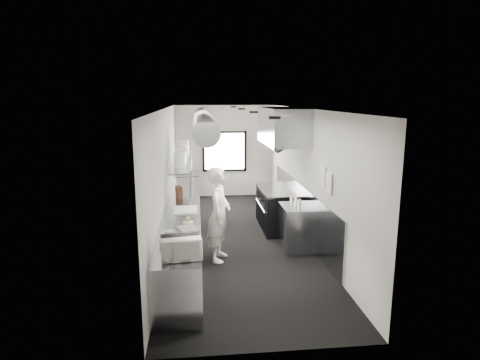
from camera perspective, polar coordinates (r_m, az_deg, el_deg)
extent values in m
cube|color=black|center=(8.89, -0.36, -8.34)|extent=(3.00, 8.00, 0.01)
cube|color=white|center=(8.35, -0.39, 10.03)|extent=(3.00, 8.00, 0.01)
cube|color=#B7B4AE|center=(12.45, -2.21, 4.08)|extent=(3.00, 0.02, 2.80)
cube|color=#B7B4AE|center=(4.68, 4.56, -8.84)|extent=(3.00, 0.02, 2.80)
cube|color=#B7B4AE|center=(8.50, -10.50, 0.34)|extent=(0.02, 8.00, 2.80)
cube|color=#B7B4AE|center=(8.78, 9.41, 0.75)|extent=(0.02, 8.00, 2.80)
cube|color=gray|center=(9.25, 8.62, -4.07)|extent=(0.03, 5.50, 1.10)
cylinder|color=gray|center=(8.72, -5.28, 8.40)|extent=(0.40, 6.40, 0.40)
cube|color=white|center=(12.41, -2.20, 4.06)|extent=(1.20, 0.03, 1.10)
cube|color=black|center=(12.36, -2.23, 6.71)|extent=(1.36, 0.03, 0.08)
cube|color=black|center=(12.51, -2.19, 1.46)|extent=(1.36, 0.03, 0.08)
cube|color=black|center=(12.40, -5.17, 4.02)|extent=(0.08, 0.03, 1.25)
cube|color=black|center=(12.48, 0.73, 4.11)|extent=(0.08, 0.03, 1.25)
cube|color=gray|center=(9.24, 6.04, 7.63)|extent=(0.80, 2.20, 0.80)
cube|color=gray|center=(9.20, 3.67, 5.22)|extent=(0.05, 2.20, 0.05)
cube|color=black|center=(9.25, 5.51, 5.53)|extent=(0.50, 2.10, 0.28)
cube|color=gray|center=(8.23, -8.06, -6.78)|extent=(0.70, 6.00, 0.90)
cube|color=gray|center=(9.43, -8.27, 2.46)|extent=(0.45, 3.00, 0.04)
cylinder|color=gray|center=(8.12, -7.14, -1.38)|extent=(0.04, 0.04, 0.66)
cylinder|color=gray|center=(9.49, -7.00, 0.52)|extent=(0.04, 0.04, 0.66)
cylinder|color=gray|center=(10.86, -6.90, 1.94)|extent=(0.04, 0.04, 0.66)
cube|color=black|center=(9.56, 5.50, -4.11)|extent=(0.85, 1.60, 0.90)
cube|color=gray|center=(9.44, 5.56, -1.36)|extent=(0.85, 1.60, 0.04)
cube|color=gray|center=(9.49, 3.07, -4.19)|extent=(0.03, 1.55, 0.80)
cylinder|color=gray|center=(9.46, 2.89, -3.61)|extent=(0.03, 1.30, 0.03)
cube|color=gray|center=(8.28, 8.12, -6.68)|extent=(0.65, 0.80, 0.90)
cube|color=gray|center=(11.80, -7.49, -1.12)|extent=(0.70, 1.20, 0.90)
cube|color=silver|center=(7.61, 11.62, 0.52)|extent=(0.02, 0.28, 0.38)
cube|color=silver|center=(7.29, 12.43, -0.39)|extent=(0.02, 0.28, 0.38)
imported|color=white|center=(7.56, -3.00, -4.84)|extent=(0.57, 0.73, 1.78)
imported|color=white|center=(5.56, -8.33, -9.44)|extent=(0.54, 0.43, 0.30)
cylinder|color=#AAB4A5|center=(6.07, -10.71, -8.67)|extent=(0.15, 0.15, 0.10)
cylinder|color=#AAB4A5|center=(6.39, -9.87, -7.54)|extent=(0.19, 0.19, 0.11)
cube|color=beige|center=(6.79, -7.36, -6.76)|extent=(0.40, 0.44, 0.01)
cylinder|color=white|center=(7.09, -7.35, -5.93)|extent=(0.20, 0.20, 0.02)
sphere|color=tan|center=(7.07, -7.36, -5.49)|extent=(0.10, 0.10, 0.10)
cube|color=silver|center=(7.84, -7.65, -4.19)|extent=(0.44, 0.59, 0.02)
cube|color=#52301D|center=(8.80, -8.62, -1.70)|extent=(0.17, 0.25, 0.25)
cylinder|color=white|center=(8.70, -8.53, 2.82)|extent=(0.32, 0.32, 0.30)
cylinder|color=white|center=(9.22, -8.26, 3.40)|extent=(0.33, 0.33, 0.32)
cylinder|color=white|center=(9.75, -8.22, 3.86)|extent=(0.24, 0.24, 0.33)
cylinder|color=white|center=(10.13, -8.02, 4.37)|extent=(0.27, 0.27, 0.41)
cylinder|color=silver|center=(7.81, 8.35, -3.61)|extent=(0.07, 0.07, 0.19)
cylinder|color=silver|center=(7.95, 8.40, -3.40)|extent=(0.08, 0.08, 0.18)
cylinder|color=silver|center=(8.14, 7.86, -3.00)|extent=(0.07, 0.07, 0.19)
cylinder|color=silver|center=(8.24, 7.83, -2.84)|extent=(0.07, 0.07, 0.18)
cylinder|color=silver|center=(8.35, 7.26, -2.71)|extent=(0.06, 0.06, 0.16)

